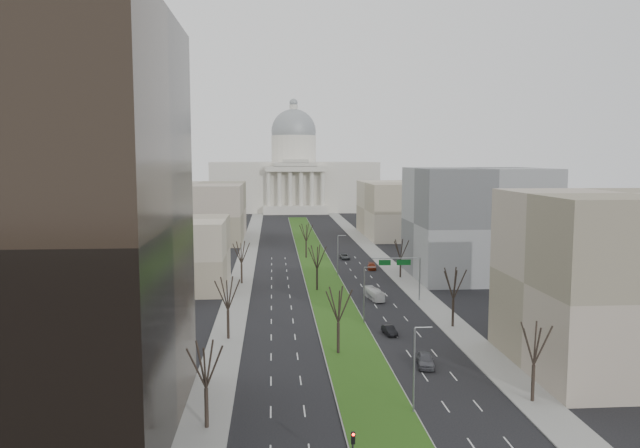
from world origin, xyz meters
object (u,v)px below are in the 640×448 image
car_black (389,330)px  box_van (374,294)px  car_grey_near (425,360)px  car_grey_far (345,257)px  car_red (372,266)px

car_black → box_van: 23.12m
car_grey_near → car_grey_far: size_ratio=1.07×
car_grey_far → box_van: size_ratio=0.62×
car_black → car_red: size_ratio=0.82×
car_black → car_grey_far: 69.42m
car_red → box_van: 31.29m
box_van → car_grey_near: bearing=-98.3°
car_black → box_van: (1.44, 23.08, 0.39)m
car_grey_near → car_red: car_grey_near is taller
car_red → box_van: (-4.55, -30.95, 0.34)m
car_red → car_grey_far: (-4.64, 15.38, -0.07)m
car_grey_far → box_van: 46.33m
car_grey_near → box_van: size_ratio=0.66×
car_black → car_grey_far: bearing=81.1°
car_grey_near → car_red: (4.11, 68.44, -0.14)m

